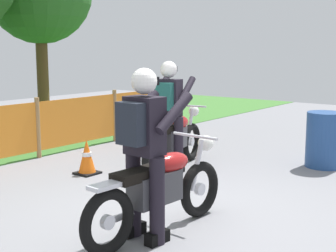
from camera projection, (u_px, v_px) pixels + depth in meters
ground at (159, 213)px, 5.52m from camera, size 24.00×24.00×0.02m
motorcycle_lead at (159, 190)px, 4.83m from camera, size 2.01×0.59×0.95m
motorcycle_trailing at (174, 140)px, 7.45m from camera, size 1.99×0.68×0.95m
rider_lead at (144, 145)px, 4.59m from camera, size 0.70×0.57×1.69m
rider_trailing at (168, 111)px, 7.17m from camera, size 0.74×0.63×1.69m
traffic_cone at (87, 157)px, 7.18m from camera, size 0.32×0.32×0.53m
spare_drum at (325, 140)px, 7.60m from camera, size 0.58×0.58×0.88m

